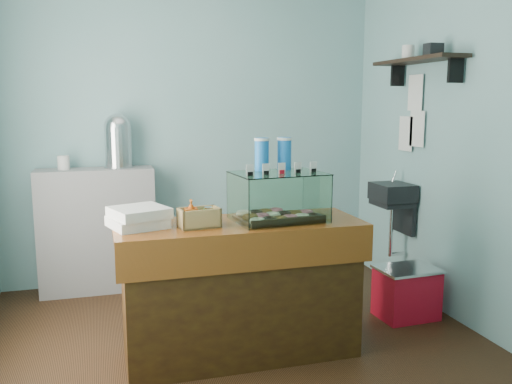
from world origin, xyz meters
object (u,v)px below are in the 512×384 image
object	(u,v)px
counter	(241,288)
coffee_urn	(118,139)
display_case	(277,195)
red_cooler	(406,292)

from	to	relation	value
counter	coffee_urn	distance (m)	1.95
display_case	coffee_urn	world-z (taller)	coffee_urn
red_cooler	counter	bearing A→B (deg)	-172.64
counter	red_cooler	distance (m)	1.45
red_cooler	display_case	bearing A→B (deg)	-171.87
display_case	red_cooler	world-z (taller)	display_case
coffee_urn	red_cooler	size ratio (longest dim) A/B	1.01
counter	red_cooler	xyz separation A→B (m)	(1.41, 0.24, -0.26)
display_case	coffee_urn	bearing A→B (deg)	116.00
coffee_urn	red_cooler	xyz separation A→B (m)	(2.09, -1.35, -1.15)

